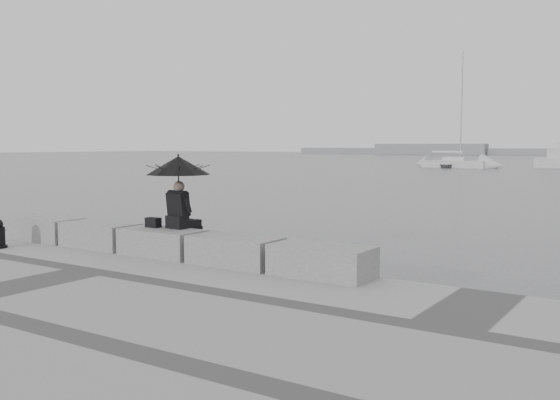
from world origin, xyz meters
The scene contains 10 objects.
ground centered at (0.00, 0.00, 0.00)m, with size 360.00×360.00×0.00m, color #494C4F.
stone_block_far_left centered at (-3.40, -0.45, 0.75)m, with size 1.60×0.80×0.50m, color slate.
stone_block_left centered at (-1.70, -0.45, 0.75)m, with size 1.60×0.80×0.50m, color slate.
stone_block_centre centered at (0.00, -0.45, 0.75)m, with size 1.60×0.80×0.50m, color slate.
stone_block_right centered at (1.70, -0.45, 0.75)m, with size 1.60×0.80×0.50m, color slate.
stone_block_far_right centered at (3.40, -0.45, 0.75)m, with size 1.60×0.80×0.50m, color slate.
seated_person centered at (0.15, -0.16, 2.01)m, with size 1.21×1.21×1.39m.
bag centered at (-0.33, -0.34, 1.09)m, with size 0.29×0.16×0.18m, color black.
sailboat_left centered at (-13.63, 60.02, 0.53)m, with size 7.68×3.52×12.90m.
dinghy centered at (-14.47, 59.15, 0.28)m, with size 3.33×1.41×0.56m, color gray.
Camera 1 is at (8.12, -8.82, 2.56)m, focal length 40.00 mm.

